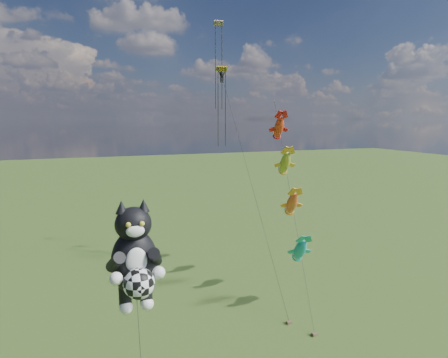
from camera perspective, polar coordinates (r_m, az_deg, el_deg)
name	(u,v)px	position (r m, az deg, el deg)	size (l,w,h in m)	color
cat_kite_rig	(135,257)	(21.09, -13.41, -11.55)	(2.87, 4.23, 11.99)	brown
fish_windsock_rig	(288,183)	(35.89, 9.80, -0.57)	(4.62, 15.38, 18.26)	brown
parafoil_rig	(223,77)	(41.77, -0.19, 15.35)	(1.92, 17.56, 27.05)	brown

